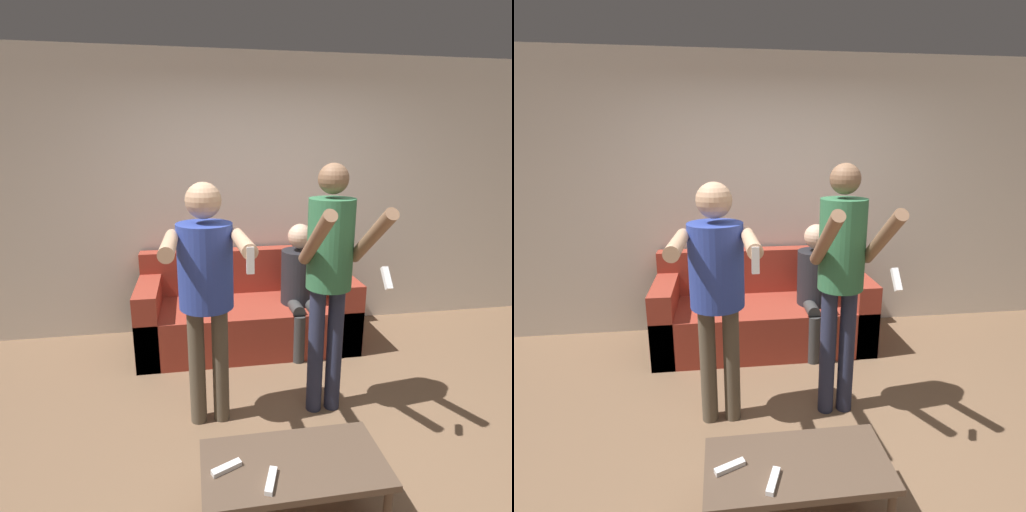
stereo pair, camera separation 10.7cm
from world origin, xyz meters
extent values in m
plane|color=brown|center=(0.00, 0.00, 0.00)|extent=(14.00, 14.00, 0.00)
cube|color=silver|center=(0.00, 2.05, 1.35)|extent=(6.40, 0.06, 2.70)
cube|color=#9E3828|center=(-0.18, 1.57, 0.22)|extent=(1.99, 0.82, 0.43)
cube|color=#9E3828|center=(-0.18, 1.90, 0.65)|extent=(1.99, 0.16, 0.44)
cube|color=#9E3828|center=(-1.07, 1.57, 0.34)|extent=(0.20, 0.82, 0.67)
cube|color=#9E3828|center=(0.72, 1.57, 0.34)|extent=(0.20, 0.82, 0.67)
cylinder|color=brown|center=(-0.66, 0.52, 0.42)|extent=(0.11, 0.11, 0.85)
cylinder|color=brown|center=(-0.50, 0.52, 0.42)|extent=(0.11, 0.11, 0.85)
cylinder|color=#2D429E|center=(-0.58, 0.52, 1.12)|extent=(0.35, 0.35, 0.54)
sphere|color=tan|center=(-0.58, 0.52, 1.53)|extent=(0.22, 0.22, 0.22)
cylinder|color=tan|center=(-0.78, 0.21, 1.34)|extent=(0.08, 0.63, 0.12)
cylinder|color=tan|center=(-0.39, 0.21, 1.34)|extent=(0.08, 0.63, 0.12)
cube|color=white|center=(-0.39, -0.10, 1.32)|extent=(0.04, 0.04, 0.13)
cylinder|color=#282D47|center=(0.16, 0.52, 0.47)|extent=(0.11, 0.11, 0.93)
cylinder|color=#282D47|center=(0.30, 0.52, 0.47)|extent=(0.11, 0.11, 0.93)
cylinder|color=#337047|center=(0.23, 0.52, 1.23)|extent=(0.30, 0.30, 0.60)
sphere|color=brown|center=(0.23, 0.52, 1.65)|extent=(0.20, 0.20, 0.20)
cylinder|color=brown|center=(0.06, 0.29, 1.32)|extent=(0.08, 0.51, 0.42)
cylinder|color=brown|center=(0.40, 0.29, 1.32)|extent=(0.08, 0.51, 0.42)
cube|color=white|center=(0.40, 0.06, 1.14)|extent=(0.04, 0.10, 0.12)
cylinder|color=#383838|center=(0.23, 1.19, 0.22)|extent=(0.11, 0.11, 0.43)
cylinder|color=#383838|center=(0.38, 1.19, 0.22)|extent=(0.11, 0.11, 0.43)
cylinder|color=#383838|center=(0.23, 1.35, 0.46)|extent=(0.11, 0.32, 0.11)
cylinder|color=#383838|center=(0.38, 1.35, 0.46)|extent=(0.11, 0.32, 0.11)
cylinder|color=#232328|center=(0.30, 1.51, 0.68)|extent=(0.33, 0.33, 0.50)
sphere|color=beige|center=(0.30, 1.51, 1.07)|extent=(0.22, 0.22, 0.22)
cube|color=brown|center=(-0.21, -0.34, 0.34)|extent=(0.90, 0.45, 0.04)
cylinder|color=brown|center=(-0.62, -0.16, 0.16)|extent=(0.04, 0.04, 0.32)
cylinder|color=brown|center=(0.20, -0.16, 0.16)|extent=(0.04, 0.04, 0.32)
cube|color=white|center=(-0.35, -0.45, 0.37)|extent=(0.09, 0.15, 0.02)
cube|color=white|center=(-0.54, -0.34, 0.37)|extent=(0.15, 0.09, 0.02)
camera|label=1|loc=(-0.65, -1.90, 1.84)|focal=28.00mm
camera|label=2|loc=(-0.54, -1.92, 1.84)|focal=28.00mm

